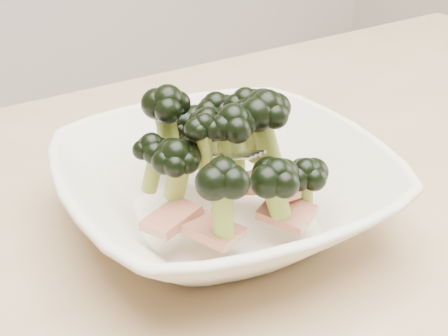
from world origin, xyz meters
The scene contains 1 object.
broccoli_dish centered at (-0.05, 0.07, 0.79)m, with size 0.28×0.28×0.12m.
Camera 1 is at (-0.27, -0.28, 1.03)m, focal length 50.00 mm.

